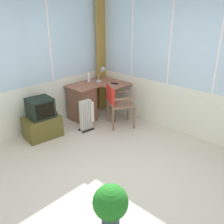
{
  "coord_description": "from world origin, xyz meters",
  "views": [
    {
      "loc": [
        -2.03,
        -1.96,
        2.27
      ],
      "look_at": [
        0.53,
        0.46,
        0.78
      ],
      "focal_mm": 39.75,
      "sensor_mm": 36.0,
      "label": 1
    }
  ],
  "objects_px": {
    "tv_remote": "(114,83)",
    "space_heater": "(87,115)",
    "wooden_armchair": "(115,100)",
    "desk": "(84,102)",
    "desk_lamp": "(103,72)",
    "potted_plant": "(110,203)",
    "spray_bottle": "(89,77)",
    "tv_on_stand": "(42,120)"
  },
  "relations": [
    {
      "from": "spray_bottle",
      "to": "potted_plant",
      "type": "height_order",
      "value": "spray_bottle"
    },
    {
      "from": "tv_on_stand",
      "to": "space_heater",
      "type": "bearing_deg",
      "value": -27.1
    },
    {
      "from": "potted_plant",
      "to": "wooden_armchair",
      "type": "bearing_deg",
      "value": 41.28
    },
    {
      "from": "desk",
      "to": "spray_bottle",
      "type": "bearing_deg",
      "value": 26.29
    },
    {
      "from": "spray_bottle",
      "to": "wooden_armchair",
      "type": "relative_size",
      "value": 0.25
    },
    {
      "from": "spray_bottle",
      "to": "wooden_armchair",
      "type": "bearing_deg",
      "value": -94.64
    },
    {
      "from": "desk_lamp",
      "to": "spray_bottle",
      "type": "height_order",
      "value": "desk_lamp"
    },
    {
      "from": "wooden_armchair",
      "to": "tv_remote",
      "type": "bearing_deg",
      "value": 45.09
    },
    {
      "from": "desk",
      "to": "desk_lamp",
      "type": "relative_size",
      "value": 3.55
    },
    {
      "from": "desk",
      "to": "potted_plant",
      "type": "height_order",
      "value": "desk"
    },
    {
      "from": "desk",
      "to": "tv_remote",
      "type": "bearing_deg",
      "value": -33.68
    },
    {
      "from": "tv_remote",
      "to": "wooden_armchair",
      "type": "bearing_deg",
      "value": -153.12
    },
    {
      "from": "potted_plant",
      "to": "spray_bottle",
      "type": "bearing_deg",
      "value": 52.13
    },
    {
      "from": "tv_on_stand",
      "to": "potted_plant",
      "type": "distance_m",
      "value": 2.41
    },
    {
      "from": "desk",
      "to": "potted_plant",
      "type": "distance_m",
      "value": 2.91
    },
    {
      "from": "desk",
      "to": "space_heater",
      "type": "height_order",
      "value": "desk"
    },
    {
      "from": "desk",
      "to": "space_heater",
      "type": "xyz_separation_m",
      "value": [
        -0.3,
        -0.44,
        -0.09
      ]
    },
    {
      "from": "wooden_armchair",
      "to": "potted_plant",
      "type": "bearing_deg",
      "value": -138.72
    },
    {
      "from": "desk",
      "to": "tv_on_stand",
      "type": "xyz_separation_m",
      "value": [
        -1.07,
        -0.05,
        -0.07
      ]
    },
    {
      "from": "tv_remote",
      "to": "tv_on_stand",
      "type": "bearing_deg",
      "value": 150.34
    },
    {
      "from": "desk_lamp",
      "to": "spray_bottle",
      "type": "bearing_deg",
      "value": 141.74
    },
    {
      "from": "tv_remote",
      "to": "wooden_armchair",
      "type": "distance_m",
      "value": 0.52
    },
    {
      "from": "desk_lamp",
      "to": "potted_plant",
      "type": "height_order",
      "value": "desk_lamp"
    },
    {
      "from": "desk",
      "to": "wooden_armchair",
      "type": "relative_size",
      "value": 1.31
    },
    {
      "from": "desk_lamp",
      "to": "space_heater",
      "type": "bearing_deg",
      "value": -154.79
    },
    {
      "from": "desk",
      "to": "wooden_armchair",
      "type": "height_order",
      "value": "wooden_armchair"
    },
    {
      "from": "desk_lamp",
      "to": "potted_plant",
      "type": "xyz_separation_m",
      "value": [
        -2.2,
        -2.34,
        -0.7
      ]
    },
    {
      "from": "tv_remote",
      "to": "space_heater",
      "type": "relative_size",
      "value": 0.24
    },
    {
      "from": "wooden_armchair",
      "to": "potted_plant",
      "type": "relative_size",
      "value": 1.84
    },
    {
      "from": "desk",
      "to": "desk_lamp",
      "type": "bearing_deg",
      "value": -4.64
    },
    {
      "from": "desk_lamp",
      "to": "space_heater",
      "type": "xyz_separation_m",
      "value": [
        -0.84,
        -0.39,
        -0.64
      ]
    },
    {
      "from": "desk_lamp",
      "to": "wooden_armchair",
      "type": "distance_m",
      "value": 0.84
    },
    {
      "from": "potted_plant",
      "to": "space_heater",
      "type": "bearing_deg",
      "value": 54.85
    },
    {
      "from": "spray_bottle",
      "to": "tv_on_stand",
      "type": "relative_size",
      "value": 0.28
    },
    {
      "from": "desk_lamp",
      "to": "spray_bottle",
      "type": "relative_size",
      "value": 1.5
    },
    {
      "from": "desk_lamp",
      "to": "tv_remote",
      "type": "bearing_deg",
      "value": -85.14
    },
    {
      "from": "desk_lamp",
      "to": "tv_remote",
      "type": "xyz_separation_m",
      "value": [
        0.03,
        -0.33,
        -0.19
      ]
    },
    {
      "from": "desk_lamp",
      "to": "tv_on_stand",
      "type": "xyz_separation_m",
      "value": [
        -1.6,
        -0.0,
        -0.62
      ]
    },
    {
      "from": "tv_remote",
      "to": "potted_plant",
      "type": "height_order",
      "value": "tv_remote"
    },
    {
      "from": "wooden_armchair",
      "to": "space_heater",
      "type": "distance_m",
      "value": 0.65
    },
    {
      "from": "desk_lamp",
      "to": "tv_remote",
      "type": "height_order",
      "value": "desk_lamp"
    },
    {
      "from": "desk",
      "to": "desk_lamp",
      "type": "distance_m",
      "value": 0.77
    }
  ]
}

